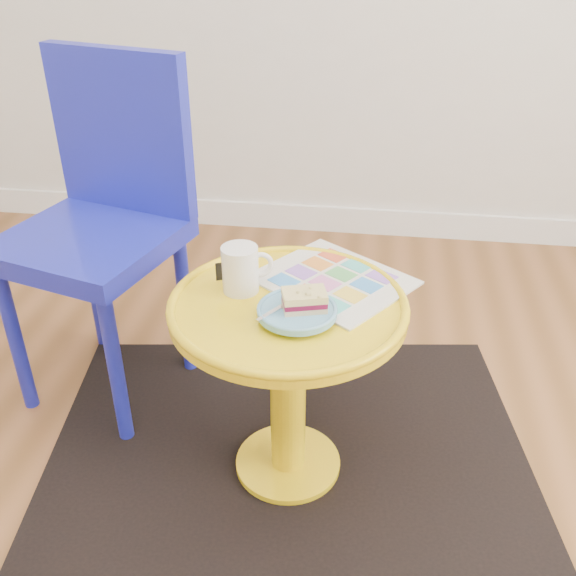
# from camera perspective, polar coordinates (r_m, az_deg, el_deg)

# --- Properties ---
(room_walls) EXTENTS (4.00, 4.00, 4.00)m
(room_walls) POSITION_cam_1_polar(r_m,az_deg,el_deg) (2.43, -23.07, -2.66)
(room_walls) COLOR silver
(room_walls) RESTS_ON ground
(rug) EXTENTS (1.44, 1.27, 0.01)m
(rug) POSITION_cam_1_polar(r_m,az_deg,el_deg) (1.79, 0.00, -15.48)
(rug) COLOR black
(rug) RESTS_ON ground
(side_table) EXTENTS (0.55, 0.55, 0.52)m
(side_table) POSITION_cam_1_polar(r_m,az_deg,el_deg) (1.54, 0.00, -5.95)
(side_table) COLOR yellow
(side_table) RESTS_ON ground
(chair) EXTENTS (0.54, 0.54, 0.98)m
(chair) POSITION_cam_1_polar(r_m,az_deg,el_deg) (1.88, -16.03, 6.61)
(chair) COLOR #1C23B8
(chair) RESTS_ON ground
(newspaper) EXTENTS (0.44, 0.42, 0.01)m
(newspaper) POSITION_cam_1_polar(r_m,az_deg,el_deg) (1.55, 4.03, 0.74)
(newspaper) COLOR silver
(newspaper) RESTS_ON side_table
(mug) EXTENTS (0.12, 0.09, 0.11)m
(mug) POSITION_cam_1_polar(r_m,az_deg,el_deg) (1.49, -4.18, 1.81)
(mug) COLOR white
(mug) RESTS_ON side_table
(plate) EXTENTS (0.17, 0.17, 0.02)m
(plate) POSITION_cam_1_polar(r_m,az_deg,el_deg) (1.40, 0.81, -2.11)
(plate) COLOR #62A8D0
(plate) RESTS_ON newspaper
(cake_slice) EXTENTS (0.11, 0.09, 0.04)m
(cake_slice) POSITION_cam_1_polar(r_m,az_deg,el_deg) (1.39, 1.46, -1.07)
(cake_slice) COLOR #D3BC8C
(cake_slice) RESTS_ON plate
(fork) EXTENTS (0.09, 0.13, 0.00)m
(fork) POSITION_cam_1_polar(r_m,az_deg,el_deg) (1.40, -0.54, -1.64)
(fork) COLOR silver
(fork) RESTS_ON plate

